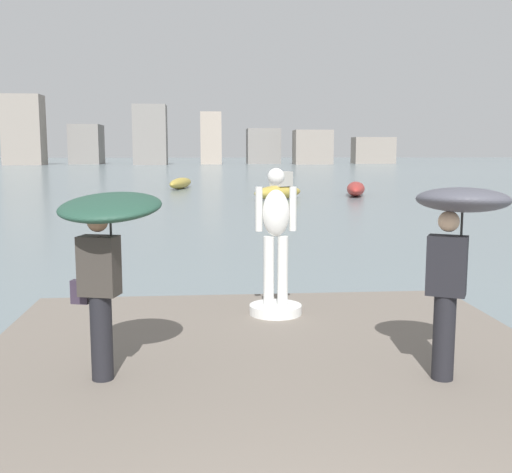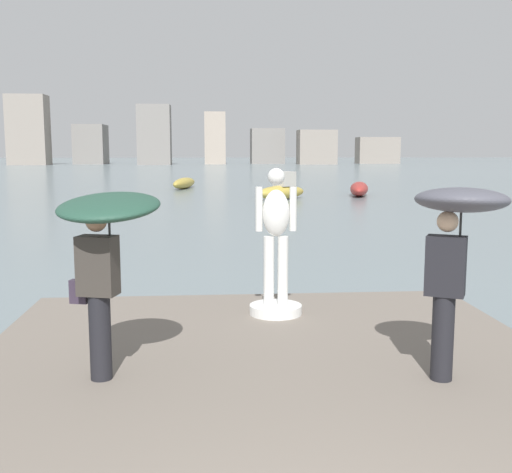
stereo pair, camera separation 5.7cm
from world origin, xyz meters
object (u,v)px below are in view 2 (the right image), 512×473
(boat_mid, at_px, (282,190))
(onlooker_left, at_px, (105,236))
(onlooker_right, at_px, (456,232))
(boat_near, at_px, (184,183))
(statue_white_figure, at_px, (276,257))
(boat_leftward, at_px, (359,189))

(boat_mid, bearing_deg, onlooker_left, -100.39)
(onlooker_right, height_order, boat_near, onlooker_right)
(onlooker_left, bearing_deg, statue_white_figure, 50.21)
(boat_near, bearing_deg, boat_leftward, -36.23)
(onlooker_left, height_order, onlooker_right, onlooker_right)
(onlooker_right, bearing_deg, onlooker_left, 174.96)
(onlooker_left, distance_m, onlooker_right, 3.48)
(onlooker_left, bearing_deg, boat_leftward, 71.59)
(statue_white_figure, xyz_separation_m, boat_leftward, (8.19, 28.19, -0.81))
(onlooker_right, relative_size, boat_near, 0.40)
(onlooker_right, bearing_deg, boat_near, 96.09)
(statue_white_figure, relative_size, boat_mid, 0.60)
(statue_white_figure, xyz_separation_m, onlooker_right, (1.49, -2.68, 0.70))
(boat_leftward, bearing_deg, onlooker_right, -102.25)
(boat_near, relative_size, boat_leftward, 1.05)
(onlooker_left, height_order, boat_leftward, onlooker_left)
(boat_near, bearing_deg, onlooker_right, -83.91)
(statue_white_figure, bearing_deg, onlooker_left, -129.79)
(boat_mid, height_order, boat_leftward, boat_mid)
(onlooker_left, relative_size, boat_near, 0.39)
(onlooker_left, relative_size, boat_leftward, 0.41)
(onlooker_left, xyz_separation_m, boat_leftward, (10.17, 30.56, -1.46))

